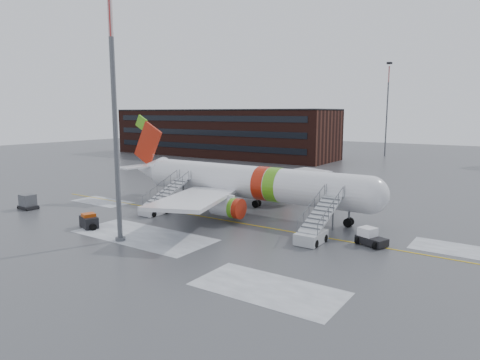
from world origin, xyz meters
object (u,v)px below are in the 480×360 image
Objects in this scene: light_mast_near at (114,110)px; uld_container at (28,202)px; pushback_tug at (370,237)px; baggage_tractor at (89,222)px; airstair_fwd at (315,230)px; airstair_aft at (159,204)px; airliner at (243,182)px.

uld_container is at bearing 172.82° from light_mast_near.
pushback_tug is 27.21m from baggage_tractor.
baggage_tractor is at bearing -5.42° from uld_container.
baggage_tractor is (-20.72, -8.54, -0.44)m from airstair_fwd.
airstair_aft reaches higher than pushback_tug.
airstair_fwd is 20.58m from light_mast_near.
airliner reaches higher than uld_container.
airstair_aft is at bearing 81.31° from baggage_tractor.
baggage_tractor is (-1.30, -8.54, -0.44)m from airstair_aft.
airliner reaches higher than baggage_tractor.
uld_container is at bearing -147.71° from airliner.
airstair_aft is at bearing 180.00° from airstair_fwd.
baggage_tractor is (-8.58, -15.07, -2.79)m from airliner.
airstair_aft is 23.98m from pushback_tug.
light_mast_near is (6.04, -1.17, 11.11)m from baggage_tractor.
airliner is 17.57m from baggage_tractor.
airliner is 1.56× the size of light_mast_near.
airliner is at bearing 163.78° from pushback_tug.
uld_container is 13.34m from baggage_tractor.
airstair_aft reaches higher than uld_container.
light_mast_near is (4.74, -9.71, 10.67)m from airstair_aft.
light_mast_near reaches higher than airstair_aft.
airliner reaches higher than airstair_aft.
pushback_tug is at bearing 4.06° from airstair_aft.
airstair_fwd is 0.34× the size of light_mast_near.
airstair_aft is 3.51× the size of uld_container.
light_mast_near is (19.32, -2.43, 10.91)m from uld_container.
airliner is at bearing 60.34° from baggage_tractor.
uld_container is at bearing 174.58° from baggage_tractor.
airstair_fwd is at bearing 0.00° from airstair_aft.
uld_container is (-38.50, -8.97, 0.17)m from pushback_tug.
airstair_fwd is at bearing 12.08° from uld_container.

